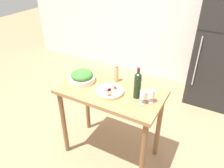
# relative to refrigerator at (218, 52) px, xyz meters

# --- Properties ---
(ground_plane) EXTENTS (14.00, 14.00, 0.00)m
(ground_plane) POSITION_rel_refrigerator_xyz_m (-0.88, -1.85, -0.89)
(ground_plane) COLOR #9E7A56
(wall_back) EXTENTS (6.40, 0.09, 2.60)m
(wall_back) POSITION_rel_refrigerator_xyz_m (-0.89, 0.37, 0.41)
(wall_back) COLOR silver
(wall_back) RESTS_ON ground_plane
(refrigerator) EXTENTS (0.67, 0.68, 1.78)m
(refrigerator) POSITION_rel_refrigerator_xyz_m (0.00, 0.00, 0.00)
(refrigerator) COLOR black
(refrigerator) RESTS_ON ground_plane
(prep_counter) EXTENTS (1.14, 0.62, 0.95)m
(prep_counter) POSITION_rel_refrigerator_xyz_m (-0.88, -1.85, -0.09)
(prep_counter) COLOR olive
(prep_counter) RESTS_ON ground_plane
(wine_bottle) EXTENTS (0.07, 0.07, 0.33)m
(wine_bottle) POSITION_rel_refrigerator_xyz_m (-0.59, -1.83, 0.21)
(wine_bottle) COLOR black
(wine_bottle) RESTS_ON prep_counter
(wine_glass_near) EXTENTS (0.07, 0.07, 0.14)m
(wine_glass_near) POSITION_rel_refrigerator_xyz_m (-0.50, -1.90, 0.16)
(wine_glass_near) COLOR silver
(wine_glass_near) RESTS_ON prep_counter
(wine_glass_far) EXTENTS (0.07, 0.07, 0.14)m
(wine_glass_far) POSITION_rel_refrigerator_xyz_m (-0.43, -1.84, 0.16)
(wine_glass_far) COLOR silver
(wine_glass_far) RESTS_ON prep_counter
(pepper_mill) EXTENTS (0.05, 0.05, 0.21)m
(pepper_mill) POSITION_rel_refrigerator_xyz_m (-0.92, -1.65, 0.17)
(pepper_mill) COLOR tan
(pepper_mill) RESTS_ON prep_counter
(salad_bowl) EXTENTS (0.29, 0.29, 0.14)m
(salad_bowl) POSITION_rel_refrigerator_xyz_m (-1.26, -1.84, 0.12)
(salad_bowl) COLOR silver
(salad_bowl) RESTS_ON prep_counter
(homemade_pizza) EXTENTS (0.30, 0.30, 0.04)m
(homemade_pizza) POSITION_rel_refrigerator_xyz_m (-0.87, -1.89, 0.08)
(homemade_pizza) COLOR #DBC189
(homemade_pizza) RESTS_ON prep_counter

